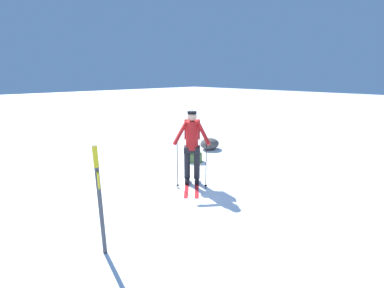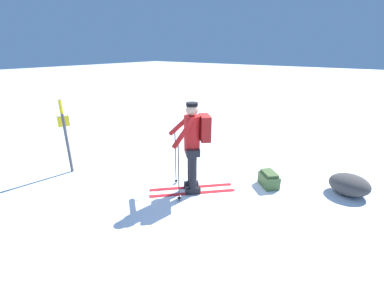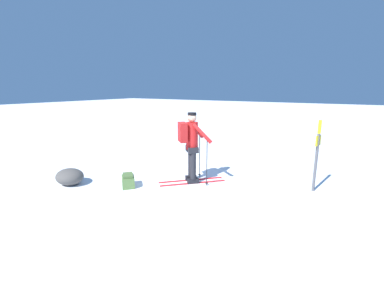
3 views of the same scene
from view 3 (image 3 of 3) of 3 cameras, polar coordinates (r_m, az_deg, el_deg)
name	(u,v)px [view 3 (image 3 of 3)]	position (r m, az deg, el deg)	size (l,w,h in m)	color
ground_plane	(183,188)	(6.47, -2.05, -9.80)	(80.00, 80.00, 0.00)	white
skier	(191,142)	(6.57, -0.27, 0.34)	(1.48, 1.46, 1.83)	red
dropped_backpack	(128,181)	(6.71, -14.01, -7.93)	(0.53, 0.52, 0.33)	#4C6B38
trail_marker	(317,149)	(6.68, 26.08, -1.09)	(0.09, 0.24, 1.72)	#4C4C51
rock_boulder	(70,177)	(7.36, -25.53, -6.55)	(0.75, 0.64, 0.41)	#474442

